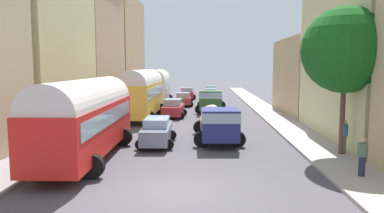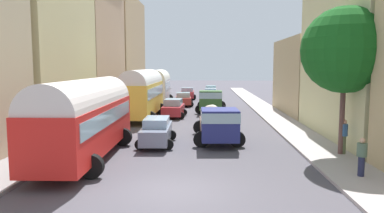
{
  "view_description": "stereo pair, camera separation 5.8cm",
  "coord_description": "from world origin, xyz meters",
  "views": [
    {
      "loc": [
        1.05,
        -12.88,
        4.52
      ],
      "look_at": [
        0.0,
        16.1,
        1.33
      ],
      "focal_mm": 34.19,
      "sensor_mm": 36.0,
      "label": 1
    },
    {
      "loc": [
        1.11,
        -12.88,
        4.52
      ],
      "look_at": [
        0.0,
        16.1,
        1.33
      ],
      "focal_mm": 34.19,
      "sensor_mm": 36.0,
      "label": 2
    }
  ],
  "objects": [
    {
      "name": "car_0",
      "position": [
        1.95,
        26.9,
        0.8
      ],
      "size": [
        2.26,
        4.03,
        1.58
      ],
      "color": "gray",
      "rests_on": "ground"
    },
    {
      "name": "car_5",
      "position": [
        -1.49,
        28.69,
        0.78
      ],
      "size": [
        2.48,
        3.85,
        1.54
      ],
      "color": "#AB342D",
      "rests_on": "ground"
    },
    {
      "name": "parked_bus_1",
      "position": [
        -4.38,
        18.58,
        2.37
      ],
      "size": [
        3.23,
        9.99,
        4.23
      ],
      "color": "gold",
      "rests_on": "ground"
    },
    {
      "name": "building_right_2",
      "position": [
        10.87,
        22.16,
        3.55
      ],
      "size": [
        4.75,
        11.31,
        7.11
      ],
      "color": "tan",
      "rests_on": "ground"
    },
    {
      "name": "sidewalk_left",
      "position": [
        -7.25,
        27.0,
        0.07
      ],
      "size": [
        2.5,
        70.0,
        0.14
      ],
      "primitive_type": "cube",
      "color": "gray",
      "rests_on": "ground"
    },
    {
      "name": "car_1",
      "position": [
        1.69,
        34.85,
        0.81
      ],
      "size": [
        2.28,
        4.08,
        1.64
      ],
      "color": "#4088CE",
      "rests_on": "ground"
    },
    {
      "name": "car_2",
      "position": [
        1.84,
        42.55,
        0.82
      ],
      "size": [
        2.35,
        3.64,
        1.62
      ],
      "color": "silver",
      "rests_on": "ground"
    },
    {
      "name": "building_right_1",
      "position": [
        11.36,
        10.22,
        5.16
      ],
      "size": [
        5.72,
        11.94,
        10.33
      ],
      "color": "beige",
      "rests_on": "ground"
    },
    {
      "name": "car_4",
      "position": [
        -1.78,
        19.24,
        0.82
      ],
      "size": [
        2.34,
        3.86,
        1.65
      ],
      "color": "#B0262D",
      "rests_on": "ground"
    },
    {
      "name": "building_left_1",
      "position": [
        -11.06,
        13.47,
        7.18
      ],
      "size": [
        5.63,
        10.85,
        14.29
      ],
      "color": "#CFC088",
      "rests_on": "ground"
    },
    {
      "name": "pedestrian_1",
      "position": [
        7.34,
        1.64,
        0.96
      ],
      "size": [
        0.48,
        0.48,
        1.7
      ],
      "color": "#252847",
      "rests_on": "ground"
    },
    {
      "name": "car_6",
      "position": [
        -1.45,
        37.14,
        0.81
      ],
      "size": [
        2.44,
        3.75,
        1.62
      ],
      "color": "#B62E32",
      "rests_on": "ground"
    },
    {
      "name": "building_left_3",
      "position": [
        -11.16,
        37.97,
        6.93
      ],
      "size": [
        5.31,
        13.72,
        13.86
      ],
      "color": "tan",
      "rests_on": "ground"
    },
    {
      "name": "ground_plane",
      "position": [
        0.0,
        27.0,
        0.0
      ],
      "size": [
        154.0,
        154.0,
        0.0
      ],
      "primitive_type": "plane",
      "color": "#4F4B53"
    },
    {
      "name": "sidewalk_right",
      "position": [
        7.25,
        27.0,
        0.07
      ],
      "size": [
        2.5,
        70.0,
        0.14
      ],
      "primitive_type": "cube",
      "color": "#B1A6A3",
      "rests_on": "ground"
    },
    {
      "name": "car_3",
      "position": [
        -1.72,
        7.84,
        0.8
      ],
      "size": [
        2.19,
        4.37,
        1.58
      ],
      "color": "gray",
      "rests_on": "ground"
    },
    {
      "name": "pedestrian_0",
      "position": [
        8.04,
        5.41,
        1.09
      ],
      "size": [
        0.39,
        0.39,
        1.88
      ],
      "color": "#4B5335",
      "rests_on": "ground"
    },
    {
      "name": "roadside_tree_0",
      "position": [
        7.9,
        5.43,
        5.31
      ],
      "size": [
        4.25,
        4.25,
        7.45
      ],
      "color": "brown",
      "rests_on": "ground"
    },
    {
      "name": "building_left_2",
      "position": [
        -11.09,
        24.75,
        6.93
      ],
      "size": [
        5.7,
        11.27,
        13.8
      ],
      "color": "tan",
      "rests_on": "ground"
    },
    {
      "name": "parked_bus_2",
      "position": [
        -4.58,
        30.46,
        2.3
      ],
      "size": [
        3.34,
        8.26,
        4.13
      ],
      "color": "silver",
      "rests_on": "ground"
    },
    {
      "name": "parked_bus_0",
      "position": [
        -4.71,
        4.39,
        2.15
      ],
      "size": [
        3.41,
        9.98,
        3.92
      ],
      "color": "red",
      "rests_on": "ground"
    },
    {
      "name": "cargo_truck_1",
      "position": [
        1.61,
        22.75,
        1.18
      ],
      "size": [
        3.11,
        6.52,
        2.24
      ],
      "color": "#305928",
      "rests_on": "ground"
    },
    {
      "name": "cargo_truck_0",
      "position": [
        1.82,
        8.67,
        1.18
      ],
      "size": [
        3.07,
        6.9,
        2.16
      ],
      "color": "navy",
      "rests_on": "ground"
    }
  ]
}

